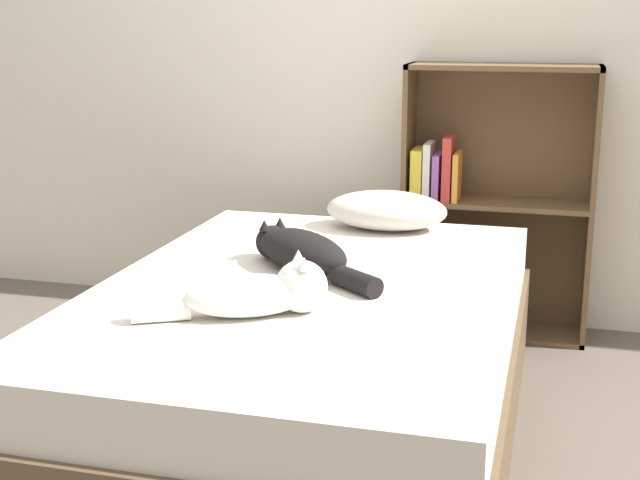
{
  "coord_description": "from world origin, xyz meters",
  "views": [
    {
      "loc": [
        0.7,
        -2.44,
        1.28
      ],
      "look_at": [
        0.0,
        0.14,
        0.6
      ],
      "focal_mm": 50.0,
      "sensor_mm": 36.0,
      "label": 1
    }
  ],
  "objects_px": {
    "cat_light": "(261,293)",
    "cat_dark": "(301,251)",
    "pillow": "(386,210)",
    "bookshelf": "(491,197)",
    "bed": "(308,363)"
  },
  "relations": [
    {
      "from": "cat_light",
      "to": "cat_dark",
      "type": "distance_m",
      "value": 0.44
    },
    {
      "from": "pillow",
      "to": "cat_light",
      "type": "relative_size",
      "value": 0.93
    },
    {
      "from": "cat_light",
      "to": "bookshelf",
      "type": "xyz_separation_m",
      "value": [
        0.49,
        1.46,
        0.0
      ]
    },
    {
      "from": "bed",
      "to": "pillow",
      "type": "bearing_deg",
      "value": 82.95
    },
    {
      "from": "pillow",
      "to": "bookshelf",
      "type": "height_order",
      "value": "bookshelf"
    },
    {
      "from": "cat_light",
      "to": "bed",
      "type": "bearing_deg",
      "value": 54.44
    },
    {
      "from": "bed",
      "to": "cat_light",
      "type": "distance_m",
      "value": 0.44
    },
    {
      "from": "pillow",
      "to": "cat_light",
      "type": "bearing_deg",
      "value": -97.39
    },
    {
      "from": "bed",
      "to": "bookshelf",
      "type": "bearing_deg",
      "value": 69.03
    },
    {
      "from": "cat_light",
      "to": "bookshelf",
      "type": "height_order",
      "value": "bookshelf"
    },
    {
      "from": "bed",
      "to": "cat_dark",
      "type": "height_order",
      "value": "cat_dark"
    },
    {
      "from": "bed",
      "to": "pillow",
      "type": "xyz_separation_m",
      "value": [
        0.09,
        0.75,
        0.32
      ]
    },
    {
      "from": "cat_light",
      "to": "cat_dark",
      "type": "xyz_separation_m",
      "value": [
        -0.01,
        0.44,
        0.0
      ]
    },
    {
      "from": "bed",
      "to": "bookshelf",
      "type": "distance_m",
      "value": 1.28
    },
    {
      "from": "pillow",
      "to": "cat_dark",
      "type": "bearing_deg",
      "value": -103.79
    }
  ]
}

